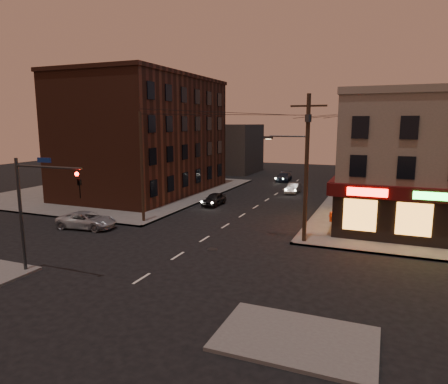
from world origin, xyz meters
The scene contains 16 objects.
ground centered at (0.00, 0.00, 0.00)m, with size 120.00×120.00×0.00m, color black.
sidewalk_nw centered at (-18.00, 19.00, 0.07)m, with size 24.00×28.00×0.15m, color #514F4C.
pizza_building centered at (15.93, 13.43, 5.35)m, with size 15.85×12.85×10.50m.
brick_apartment centered at (-14.50, 19.00, 6.65)m, with size 12.00×20.00×13.00m, color #4C2518.
bg_building_ne_a centered at (14.00, 38.00, 3.50)m, with size 10.00×12.00×7.00m, color #3F3D3A.
bg_building_nw centered at (-13.00, 42.00, 4.00)m, with size 9.00×10.00×8.00m, color #3F3D3A.
bg_building_ne_b centered at (12.00, 52.00, 3.00)m, with size 8.00×8.00×6.00m, color #3F3D3A.
utility_pole_main centered at (6.68, 5.80, 5.76)m, with size 4.20×0.44×10.00m.
utility_pole_far centered at (6.80, 32.00, 4.65)m, with size 0.26×0.26×9.00m, color #382619.
utility_pole_west centered at (-6.80, 6.50, 4.65)m, with size 0.24×0.24×9.00m, color #382619.
traffic_signal centered at (-5.57, -5.60, 4.16)m, with size 4.49×0.32×6.47m.
suv_cross centered at (-9.88, 3.19, 0.65)m, with size 2.17×4.70×1.31m, color #999BA1.
sedan_near centered at (-4.13, 15.15, 0.62)m, with size 1.47×3.66×1.25m, color black.
sedan_mid centered at (1.72, 25.27, 0.59)m, with size 1.25×3.58×1.18m, color slate.
sedan_far centered at (-1.66, 34.46, 0.64)m, with size 1.79×4.40×1.28m, color #182131.
fire_hydrant centered at (7.80, 12.13, 0.62)m, with size 0.38×0.38×0.86m.
Camera 1 is at (11.78, -21.11, 8.24)m, focal length 32.00 mm.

